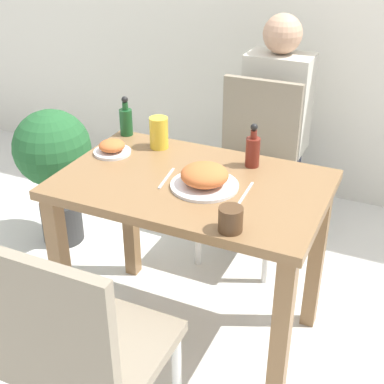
{
  "coord_description": "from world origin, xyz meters",
  "views": [
    {
      "loc": [
        0.73,
        -1.6,
        1.66
      ],
      "look_at": [
        0.0,
        0.0,
        0.7
      ],
      "focal_mm": 50.0,
      "sensor_mm": 36.0,
      "label": 1
    }
  ],
  "objects_px": {
    "chair_far": "(252,162)",
    "potted_plant_left": "(54,160)",
    "condiment_bottle": "(253,150)",
    "side_plate": "(112,148)",
    "drink_cup": "(231,219)",
    "juice_glass": "(159,133)",
    "food_plate": "(205,177)",
    "person_figure": "(275,125)",
    "sauce_bottle": "(126,120)",
    "chair_near": "(81,350)"
  },
  "relations": [
    {
      "from": "chair_far",
      "to": "potted_plant_left",
      "type": "bearing_deg",
      "value": -159.55
    },
    {
      "from": "condiment_bottle",
      "to": "side_plate",
      "type": "bearing_deg",
      "value": -167.26
    },
    {
      "from": "drink_cup",
      "to": "juice_glass",
      "type": "bearing_deg",
      "value": 136.36
    },
    {
      "from": "chair_far",
      "to": "side_plate",
      "type": "xyz_separation_m",
      "value": [
        -0.4,
        -0.64,
        0.26
      ]
    },
    {
      "from": "food_plate",
      "to": "person_figure",
      "type": "bearing_deg",
      "value": 92.48
    },
    {
      "from": "side_plate",
      "to": "potted_plant_left",
      "type": "relative_size",
      "value": 0.2
    },
    {
      "from": "sauce_bottle",
      "to": "side_plate",
      "type": "bearing_deg",
      "value": -76.29
    },
    {
      "from": "food_plate",
      "to": "juice_glass",
      "type": "xyz_separation_m",
      "value": [
        -0.31,
        0.24,
        0.03
      ]
    },
    {
      "from": "potted_plant_left",
      "to": "condiment_bottle",
      "type": "bearing_deg",
      "value": -8.17
    },
    {
      "from": "juice_glass",
      "to": "person_figure",
      "type": "distance_m",
      "value": 0.92
    },
    {
      "from": "chair_far",
      "to": "sauce_bottle",
      "type": "xyz_separation_m",
      "value": [
        -0.45,
        -0.44,
        0.31
      ]
    },
    {
      "from": "drink_cup",
      "to": "condiment_bottle",
      "type": "xyz_separation_m",
      "value": [
        -0.09,
        0.47,
        0.03
      ]
    },
    {
      "from": "chair_near",
      "to": "condiment_bottle",
      "type": "bearing_deg",
      "value": -102.74
    },
    {
      "from": "chair_far",
      "to": "drink_cup",
      "type": "xyz_separation_m",
      "value": [
        0.25,
        -0.98,
        0.28
      ]
    },
    {
      "from": "chair_near",
      "to": "side_plate",
      "type": "bearing_deg",
      "value": -65.38
    },
    {
      "from": "food_plate",
      "to": "juice_glass",
      "type": "distance_m",
      "value": 0.4
    },
    {
      "from": "food_plate",
      "to": "drink_cup",
      "type": "xyz_separation_m",
      "value": [
        0.19,
        -0.23,
        0.0
      ]
    },
    {
      "from": "chair_near",
      "to": "sauce_bottle",
      "type": "relative_size",
      "value": 5.08
    },
    {
      "from": "chair_near",
      "to": "chair_far",
      "type": "xyz_separation_m",
      "value": [
        0.04,
        1.42,
        0.0
      ]
    },
    {
      "from": "chair_near",
      "to": "sauce_bottle",
      "type": "distance_m",
      "value": 1.1
    },
    {
      "from": "juice_glass",
      "to": "potted_plant_left",
      "type": "bearing_deg",
      "value": 167.72
    },
    {
      "from": "food_plate",
      "to": "juice_glass",
      "type": "bearing_deg",
      "value": 141.91
    },
    {
      "from": "drink_cup",
      "to": "side_plate",
      "type": "bearing_deg",
      "value": 152.08
    },
    {
      "from": "chair_far",
      "to": "chair_near",
      "type": "bearing_deg",
      "value": -91.78
    },
    {
      "from": "chair_near",
      "to": "chair_far",
      "type": "distance_m",
      "value": 1.42
    },
    {
      "from": "chair_far",
      "to": "juice_glass",
      "type": "relative_size",
      "value": 6.77
    },
    {
      "from": "side_plate",
      "to": "chair_far",
      "type": "bearing_deg",
      "value": 58.09
    },
    {
      "from": "chair_far",
      "to": "potted_plant_left",
      "type": "relative_size",
      "value": 1.2
    },
    {
      "from": "side_plate",
      "to": "condiment_bottle",
      "type": "distance_m",
      "value": 0.57
    },
    {
      "from": "chair_far",
      "to": "food_plate",
      "type": "distance_m",
      "value": 0.8
    },
    {
      "from": "chair_far",
      "to": "person_figure",
      "type": "relative_size",
      "value": 0.77
    },
    {
      "from": "food_plate",
      "to": "potted_plant_left",
      "type": "relative_size",
      "value": 0.33
    },
    {
      "from": "chair_near",
      "to": "potted_plant_left",
      "type": "bearing_deg",
      "value": -49.43
    },
    {
      "from": "potted_plant_left",
      "to": "person_figure",
      "type": "relative_size",
      "value": 0.64
    },
    {
      "from": "condiment_bottle",
      "to": "person_figure",
      "type": "bearing_deg",
      "value": 99.78
    },
    {
      "from": "drink_cup",
      "to": "juice_glass",
      "type": "relative_size",
      "value": 0.61
    },
    {
      "from": "sauce_bottle",
      "to": "potted_plant_left",
      "type": "xyz_separation_m",
      "value": [
        -0.51,
        0.09,
        -0.33
      ]
    },
    {
      "from": "person_figure",
      "to": "chair_far",
      "type": "bearing_deg",
      "value": -92.11
    },
    {
      "from": "chair_near",
      "to": "sauce_bottle",
      "type": "height_order",
      "value": "sauce_bottle"
    },
    {
      "from": "juice_glass",
      "to": "side_plate",
      "type": "bearing_deg",
      "value": -137.78
    },
    {
      "from": "drink_cup",
      "to": "juice_glass",
      "type": "height_order",
      "value": "juice_glass"
    },
    {
      "from": "chair_near",
      "to": "person_figure",
      "type": "xyz_separation_m",
      "value": [
        0.06,
        1.76,
        0.07
      ]
    },
    {
      "from": "chair_near",
      "to": "side_plate",
      "type": "relative_size",
      "value": 5.86
    },
    {
      "from": "food_plate",
      "to": "drink_cup",
      "type": "bearing_deg",
      "value": -51.0
    },
    {
      "from": "chair_far",
      "to": "condiment_bottle",
      "type": "distance_m",
      "value": 0.62
    },
    {
      "from": "drink_cup",
      "to": "condiment_bottle",
      "type": "distance_m",
      "value": 0.48
    },
    {
      "from": "person_figure",
      "to": "sauce_bottle",
      "type": "bearing_deg",
      "value": -120.38
    },
    {
      "from": "drink_cup",
      "to": "person_figure",
      "type": "distance_m",
      "value": 1.36
    },
    {
      "from": "potted_plant_left",
      "to": "sauce_bottle",
      "type": "bearing_deg",
      "value": -9.97
    },
    {
      "from": "chair_far",
      "to": "food_plate",
      "type": "height_order",
      "value": "chair_far"
    }
  ]
}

